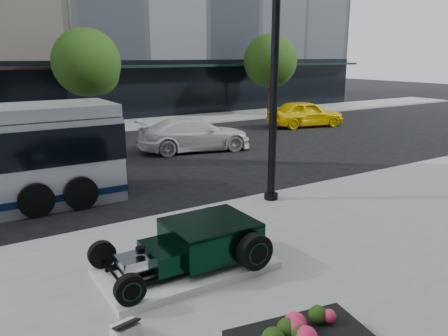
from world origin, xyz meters
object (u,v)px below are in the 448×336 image
lamppost (274,81)px  white_sedan (195,134)px  yellow_taxi (305,114)px  hot_rod (201,241)px

lamppost → white_sedan: lamppost is taller
white_sedan → yellow_taxi: (9.18, 2.60, 0.05)m
yellow_taxi → white_sedan: bearing=117.9°
hot_rod → white_sedan: white_sedan is taller
white_sedan → yellow_taxi: bearing=-62.2°
hot_rod → yellow_taxi: bearing=41.7°
hot_rod → white_sedan: size_ratio=0.61×
hot_rod → white_sedan: (5.51, 10.51, 0.06)m
hot_rod → white_sedan: bearing=62.3°
lamppost → yellow_taxi: (10.78, 10.40, -2.80)m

